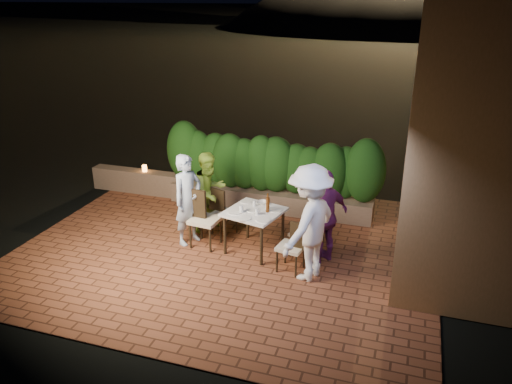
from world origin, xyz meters
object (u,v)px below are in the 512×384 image
at_px(bowl, 262,203).
at_px(diner_white, 310,223).
at_px(chair_left_back, 224,212).
at_px(diner_green, 210,192).
at_px(beer_bottle, 268,203).
at_px(chair_right_back, 305,233).
at_px(chair_left_front, 205,219).
at_px(dining_table, 254,231).
at_px(parapet_lamp, 145,168).
at_px(diner_purple, 325,217).
at_px(chair_right_front, 291,246).
at_px(diner_blue, 188,200).

distance_m(bowl, diner_white, 1.34).
distance_m(chair_left_back, diner_green, 0.47).
height_order(beer_bottle, bowl, beer_bottle).
relative_size(chair_right_back, diner_green, 0.57).
relative_size(chair_left_front, diner_white, 0.56).
distance_m(dining_table, diner_green, 1.25).
xyz_separation_m(beer_bottle, chair_right_back, (0.63, 0.05, -0.48)).
height_order(dining_table, chair_left_front, chair_left_front).
bearing_deg(chair_right_back, chair_left_back, 10.83).
relative_size(beer_bottle, parapet_lamp, 2.34).
bearing_deg(dining_table, beer_bottle, 6.40).
relative_size(chair_left_front, diner_purple, 0.65).
height_order(chair_right_back, diner_white, diner_white).
xyz_separation_m(dining_table, chair_right_front, (0.75, -0.43, 0.05)).
height_order(bowl, parapet_lamp, bowl).
xyz_separation_m(dining_table, diner_white, (1.06, -0.55, 0.55)).
height_order(beer_bottle, parapet_lamp, beer_bottle).
bearing_deg(diner_blue, chair_left_back, -20.26).
distance_m(dining_table, chair_left_front, 0.88).
xyz_separation_m(bowl, diner_blue, (-1.24, -0.36, 0.04)).
bearing_deg(bowl, chair_right_front, -46.89).
bearing_deg(diner_purple, dining_table, -50.62).
height_order(chair_left_back, parapet_lamp, chair_left_back).
height_order(bowl, chair_left_front, chair_left_front).
bearing_deg(diner_purple, diner_blue, -50.67).
bearing_deg(chair_left_back, chair_right_front, -10.15).
bearing_deg(chair_right_front, parapet_lamp, -20.74).
bearing_deg(chair_right_front, diner_purple, -123.01).
distance_m(chair_left_back, diner_white, 2.11).
relative_size(diner_white, parapet_lamp, 13.14).
bearing_deg(dining_table, bowl, 82.33).
height_order(bowl, chair_right_back, chair_right_back).
bearing_deg(beer_bottle, chair_left_back, 155.36).
height_order(chair_right_back, diner_purple, diner_purple).
bearing_deg(chair_right_back, diner_purple, -160.38).
relative_size(diner_green, diner_white, 0.81).
height_order(bowl, chair_left_back, chair_left_back).
distance_m(chair_left_back, chair_right_back, 1.63).
bearing_deg(diner_blue, chair_right_front, -78.88).
bearing_deg(dining_table, diner_blue, -178.06).
xyz_separation_m(dining_table, beer_bottle, (0.23, 0.03, 0.54)).
height_order(diner_blue, diner_purple, diner_blue).
height_order(diner_blue, diner_green, diner_blue).
bearing_deg(diner_white, dining_table, -97.61).
bearing_deg(diner_white, diner_purple, -172.65).
bearing_deg(diner_white, diner_green, -98.08).
relative_size(diner_blue, diner_purple, 1.03).
bearing_deg(chair_left_front, chair_right_back, 10.36).
xyz_separation_m(dining_table, chair_left_back, (-0.73, 0.46, 0.04)).
bearing_deg(dining_table, chair_right_front, -29.99).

